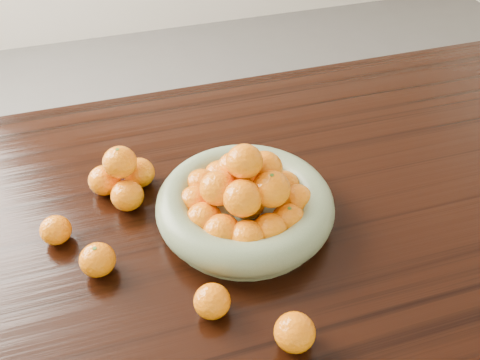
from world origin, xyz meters
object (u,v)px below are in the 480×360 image
object	(u,v)px
fruit_bowl	(245,203)
loose_orange_0	(98,260)
dining_table	(242,230)
orange_pyramid	(123,177)

from	to	relation	value
fruit_bowl	loose_orange_0	xyz separation A→B (m)	(-0.30, -0.05, -0.02)
dining_table	loose_orange_0	size ratio (longest dim) A/B	29.47
fruit_bowl	loose_orange_0	world-z (taller)	fruit_bowl
fruit_bowl	orange_pyramid	bearing A→B (deg)	145.61
orange_pyramid	loose_orange_0	bearing A→B (deg)	-110.50
dining_table	fruit_bowl	xyz separation A→B (m)	(-0.01, -0.06, 0.14)
orange_pyramid	loose_orange_0	distance (m)	0.22
dining_table	orange_pyramid	world-z (taller)	orange_pyramid
fruit_bowl	loose_orange_0	bearing A→B (deg)	-170.89
loose_orange_0	orange_pyramid	bearing A→B (deg)	69.50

